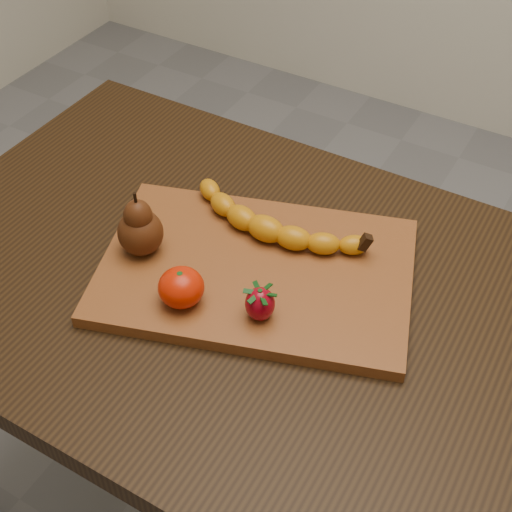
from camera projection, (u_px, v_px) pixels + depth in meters
The scene contains 7 objects.
ground at pixel (236, 512), 1.58m from camera, with size 3.50×3.50×0.00m, color slate.
table at pixel (227, 316), 1.12m from camera, with size 1.00×0.70×0.76m.
cutting_board at pixel (256, 271), 1.04m from camera, with size 0.45×0.30×0.02m, color brown.
banana at pixel (266, 229), 1.07m from camera, with size 0.25×0.07×0.04m, color orange, non-canonical shape.
pear at pixel (139, 223), 1.03m from camera, with size 0.07×0.07×0.11m, color #4A210B, non-canonical shape.
mandarin at pixel (181, 287), 0.97m from camera, with size 0.06×0.06×0.05m, color red.
strawberry at pixel (260, 303), 0.95m from camera, with size 0.04×0.04×0.05m, color #970414, non-canonical shape.
Camera 1 is at (0.41, -0.62, 1.51)m, focal length 50.00 mm.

